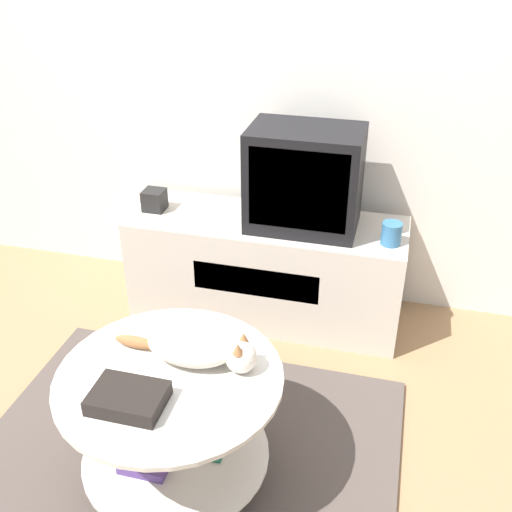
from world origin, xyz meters
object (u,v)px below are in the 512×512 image
tv (305,179)px  dvd_box (128,398)px  cat (197,347)px  speaker (154,200)px

tv → dvd_box: (-0.31, -1.28, -0.24)m
cat → tv: bearing=83.0°
dvd_box → cat: (0.14, 0.25, 0.03)m
tv → cat: (-0.17, -1.03, -0.21)m
tv → speaker: size_ratio=4.92×
tv → dvd_box: bearing=-103.5°
tv → speaker: (-0.74, -0.02, -0.19)m
tv → dvd_box: size_ratio=2.23×
speaker → dvd_box: 1.33m
speaker → tv: bearing=1.3°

